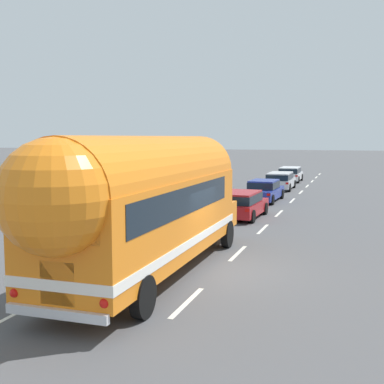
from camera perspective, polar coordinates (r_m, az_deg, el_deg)
The scene contains 7 objects.
ground_plane at distance 15.46m, azimuth 3.11°, elevation -9.06°, with size 300.00×300.00×0.00m, color #4C4C4F.
lane_markings at distance 28.31m, azimuth 5.09°, elevation -2.04°, with size 3.66×80.00×0.01m.
painted_bus at distance 14.21m, azimuth -5.29°, elevation -0.96°, with size 2.60×12.25×4.12m.
car_lead at distance 25.31m, azimuth 5.68°, elevation -1.26°, with size 2.04×4.34×1.37m.
car_second at distance 32.26m, azimuth 8.23°, elevation 0.26°, with size 2.03×4.83×1.37m.
car_third at distance 39.52m, azimuth 10.06°, elevation 1.40°, with size 1.94×4.52×1.37m.
car_fourth at distance 46.82m, azimuth 11.17°, elevation 2.12°, with size 1.93×4.30×1.37m.
Camera 1 is at (3.89, -14.39, 4.08)m, focal length 46.68 mm.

